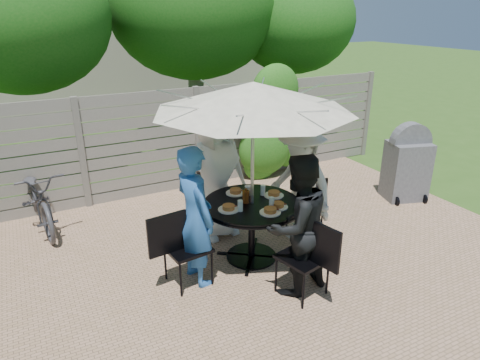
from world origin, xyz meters
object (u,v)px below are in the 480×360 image
chair_left (187,262)px  plate_front (270,211)px  chair_back (212,215)px  person_front (297,226)px  glass_left (240,206)px  umbrella (253,97)px  bbq_grill (407,165)px  person_left (195,217)px  coffee_cup (248,191)px  chair_front (303,272)px  syrup_jug (246,197)px  plate_right (274,194)px  bicycle (38,198)px  plate_extra (278,206)px  person_right (300,184)px  glass_front (272,203)px  patio_table (252,220)px  plate_left (229,208)px  person_back (216,173)px  chair_right (305,221)px

chair_left → plate_front: bearing=-18.6°
chair_back → plate_front: 1.45m
person_front → glass_left: bearing=-70.3°
umbrella → bbq_grill: 3.65m
person_left → chair_left: bearing=89.8°
coffee_cup → chair_front: bearing=-86.2°
syrup_jug → chair_front: bearing=-78.0°
person_left → chair_front: person_left is taller
plate_right → bicycle: size_ratio=0.14×
chair_left → plate_extra: size_ratio=4.12×
plate_right → bicycle: 3.54m
chair_front → person_left: bearing=35.6°
glass_left → bicycle: bearing=131.9°
syrup_jug → person_left: bearing=-167.8°
person_right → glass_front: size_ratio=12.36×
bbq_grill → patio_table: bearing=-154.3°
plate_left → person_left: bearing=-171.5°
person_back → chair_left: 1.43m
plate_left → plate_front: 0.51m
person_back → person_left: person_back is taller
chair_back → person_back: size_ratio=0.43×
umbrella → person_left: size_ratio=1.58×
glass_left → person_front: bearing=-61.8°
chair_right → chair_front: bearing=47.2°
chair_left → chair_back: bearing=46.8°
plate_extra → glass_front: size_ratio=1.71×
patio_table → chair_front: chair_front is taller
chair_back → bicycle: (-2.25, 1.30, 0.23)m
patio_table → bicycle: bicycle is taller
patio_table → plate_right: 0.45m
person_left → bicycle: 2.88m
person_back → plate_left: (-0.23, -0.87, -0.12)m
patio_table → plate_extra: bearing=-50.5°
bicycle → glass_front: bearing=-51.8°
umbrella → chair_right: 2.13m
person_front → plate_right: size_ratio=6.47×
chair_right → bbq_grill: bbq_grill is taller
umbrella → bicycle: umbrella is taller
umbrella → bicycle: (-2.39, 2.26, -1.68)m
person_left → syrup_jug: bearing=-86.3°
umbrella → coffee_cup: size_ratio=22.72×
person_left → plate_right: person_left is taller
chair_back → plate_extra: (0.36, -1.22, 0.59)m
person_back → chair_right: (1.08, -0.68, -0.70)m
chair_left → person_right: 1.88m
person_back → bbq_grill: 3.43m
chair_right → syrup_jug: 1.21m
person_back → syrup_jug: bearing=-94.4°
person_back → coffee_cup: 0.62m
person_left → syrup_jug: size_ratio=10.76×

